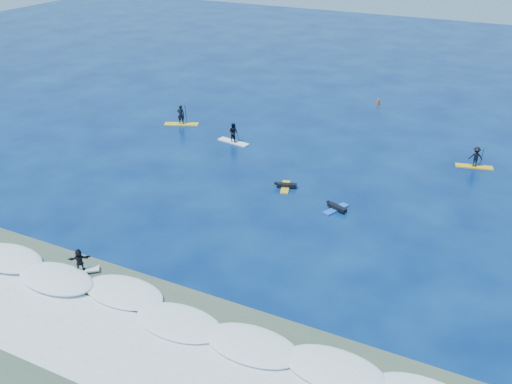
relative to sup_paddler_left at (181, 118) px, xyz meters
The scene contains 11 objects.
ground 20.10m from the sup_paddler_left, 43.33° to the right, with size 160.00×160.00×0.00m, color #031446.
shallow_water 31.40m from the sup_paddler_left, 62.26° to the right, with size 90.00×13.00×0.01m, color #3C5240.
breaking_wave 27.92m from the sup_paddler_left, 58.44° to the right, with size 40.00×6.00×0.30m, color white.
whitewater 30.52m from the sup_paddler_left, 61.39° to the right, with size 34.00×5.00×0.02m, color silver.
sup_paddler_left is the anchor object (origin of this frame).
sup_paddler_center 6.74m from the sup_paddler_left, 14.77° to the right, with size 3.03×1.19×2.07m.
sup_paddler_right 26.15m from the sup_paddler_left, ahead, with size 2.92×1.33×1.99m.
prone_paddler_near 16.17m from the sup_paddler_left, 28.67° to the right, with size 1.65×2.17×0.44m.
prone_paddler_far 20.82m from the sup_paddler_left, 26.51° to the right, with size 1.64×2.18×0.44m.
wave_surfer 24.28m from the sup_paddler_left, 70.12° to the right, with size 1.86×1.70×1.43m.
marker_buoy 20.54m from the sup_paddler_left, 43.43° to the left, with size 0.32×0.32×0.75m.
Camera 1 is at (14.39, -28.40, 18.75)m, focal length 40.00 mm.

